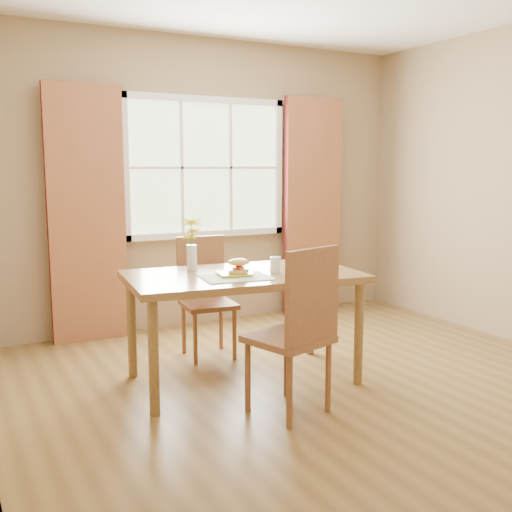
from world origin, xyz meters
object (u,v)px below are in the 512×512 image
object	(u,v)px
croissant_sandwich	(239,267)
water_glass	(275,265)
flower_vase	(192,239)
chair_near	(299,325)
chair_far	(205,291)
dining_table	(243,284)

from	to	relation	value
croissant_sandwich	water_glass	distance (m)	0.30
water_glass	flower_vase	xyz separation A→B (m)	(-0.48, 0.37, 0.17)
flower_vase	croissant_sandwich	bearing A→B (deg)	-65.75
chair_near	chair_far	distance (m)	1.41
croissant_sandwich	flower_vase	size ratio (longest dim) A/B	0.45
dining_table	water_glass	size ratio (longest dim) A/B	15.00
dining_table	flower_vase	world-z (taller)	flower_vase
chair_near	flower_vase	world-z (taller)	flower_vase
chair_near	croissant_sandwich	distance (m)	0.65
dining_table	water_glass	xyz separation A→B (m)	(0.20, -0.10, 0.13)
dining_table	chair_far	world-z (taller)	chair_far
dining_table	chair_far	size ratio (longest dim) A/B	1.76
water_glass	croissant_sandwich	bearing A→B (deg)	-174.66
chair_near	croissant_sandwich	world-z (taller)	chair_near
chair_near	flower_vase	bearing A→B (deg)	90.67
dining_table	chair_near	bearing A→B (deg)	-81.98
dining_table	water_glass	world-z (taller)	water_glass
chair_near	croissant_sandwich	size ratio (longest dim) A/B	6.14
water_glass	flower_vase	world-z (taller)	flower_vase
dining_table	flower_vase	xyz separation A→B (m)	(-0.27, 0.27, 0.31)
chair_near	chair_far	xyz separation A→B (m)	(-0.02, 1.41, -0.05)
dining_table	chair_near	size ratio (longest dim) A/B	1.61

